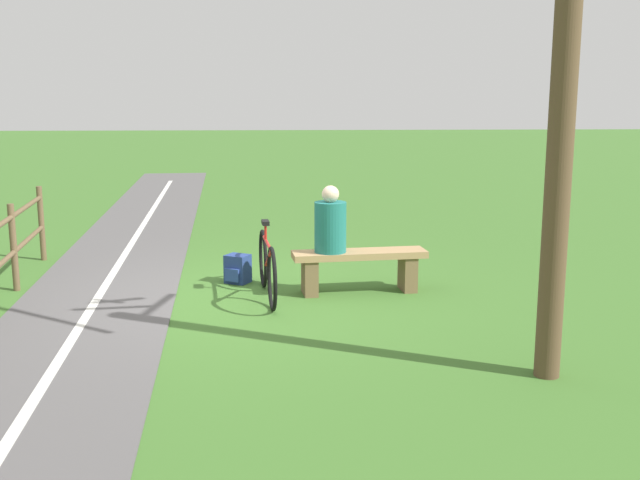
% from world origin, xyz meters
% --- Properties ---
extents(ground_plane, '(80.00, 80.00, 0.00)m').
position_xyz_m(ground_plane, '(0.00, 0.00, 0.00)').
color(ground_plane, '#3D6B28').
extents(bench, '(1.65, 0.57, 0.51)m').
position_xyz_m(bench, '(-1.47, -0.21, 0.35)').
color(bench, '#A88456').
rests_on(bench, ground_plane).
extents(person_seated, '(0.42, 0.42, 0.80)m').
position_xyz_m(person_seated, '(-1.12, -0.16, 0.85)').
color(person_seated, '#1E6B66').
rests_on(person_seated, bench).
extents(bicycle, '(0.25, 1.77, 0.90)m').
position_xyz_m(bicycle, '(-0.37, -0.01, 0.38)').
color(bicycle, black).
rests_on(bicycle, ground_plane).
extents(backpack, '(0.36, 0.35, 0.36)m').
position_xyz_m(backpack, '(0.03, -0.74, 0.18)').
color(backpack, navy).
rests_on(backpack, ground_plane).
extents(tree_by_path, '(1.54, 1.53, 5.26)m').
position_xyz_m(tree_by_path, '(-2.84, 2.58, 2.49)').
color(tree_by_path, brown).
rests_on(tree_by_path, ground_plane).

